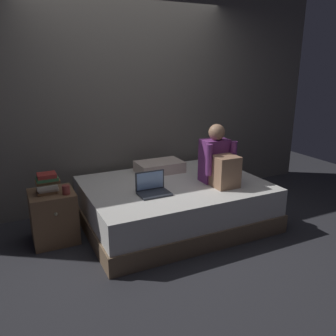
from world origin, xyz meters
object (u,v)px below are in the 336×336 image
(nightstand, at_px, (54,216))
(laptop, at_px, (153,188))
(book_stack, at_px, (47,183))
(mug, at_px, (66,190))
(pillow, at_px, (159,167))
(person_sitting, at_px, (219,161))
(bed, at_px, (174,203))

(nightstand, distance_m, laptop, 1.06)
(book_stack, height_order, mug, book_stack)
(nightstand, bearing_deg, pillow, 11.56)
(nightstand, xyz_separation_m, laptop, (0.95, -0.38, 0.28))
(mug, bearing_deg, nightstand, 137.31)
(book_stack, distance_m, mug, 0.20)
(person_sitting, distance_m, mug, 1.64)
(nightstand, bearing_deg, mug, -42.69)
(nightstand, relative_size, person_sitting, 0.81)
(bed, bearing_deg, book_stack, 172.54)
(laptop, bearing_deg, bed, 29.40)
(bed, height_order, mug, mug)
(bed, bearing_deg, nightstand, 172.15)
(nightstand, xyz_separation_m, book_stack, (-0.03, -0.01, 0.37))
(pillow, bearing_deg, bed, -92.93)
(person_sitting, relative_size, laptop, 2.05)
(person_sitting, xyz_separation_m, book_stack, (-1.77, 0.39, -0.11))
(bed, relative_size, laptop, 6.25)
(laptop, height_order, mug, laptop)
(nightstand, relative_size, pillow, 0.95)
(book_stack, bearing_deg, mug, -35.89)
(bed, distance_m, laptop, 0.50)
(person_sitting, relative_size, pillow, 1.17)
(mug, bearing_deg, laptop, -17.36)
(bed, distance_m, mug, 1.22)
(bed, bearing_deg, pillow, 87.07)
(laptop, relative_size, book_stack, 1.40)
(nightstand, distance_m, person_sitting, 1.84)
(person_sitting, xyz_separation_m, mug, (-1.61, 0.28, -0.16))
(nightstand, relative_size, book_stack, 2.33)
(person_sitting, bearing_deg, laptop, 178.63)
(pillow, distance_m, mug, 1.26)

